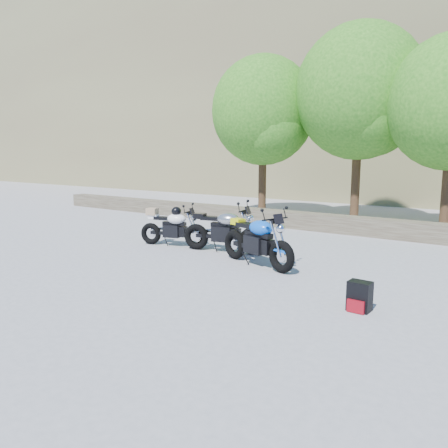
{
  "coord_description": "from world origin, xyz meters",
  "views": [
    {
      "loc": [
        5.6,
        -6.58,
        2.22
      ],
      "look_at": [
        0.2,
        1.0,
        0.75
      ],
      "focal_mm": 35.0,
      "sensor_mm": 36.0,
      "label": 1
    }
  ],
  "objects_px": {
    "backpack": "(359,297)",
    "blue_bike": "(257,241)",
    "white_bike": "(172,227)",
    "silver_bike": "(224,231)"
  },
  "relations": [
    {
      "from": "silver_bike",
      "to": "white_bike",
      "type": "height_order",
      "value": "silver_bike"
    },
    {
      "from": "silver_bike",
      "to": "backpack",
      "type": "relative_size",
      "value": 4.58
    },
    {
      "from": "backpack",
      "to": "white_bike",
      "type": "bearing_deg",
      "value": 163.18
    },
    {
      "from": "silver_bike",
      "to": "backpack",
      "type": "height_order",
      "value": "silver_bike"
    },
    {
      "from": "silver_bike",
      "to": "white_bike",
      "type": "xyz_separation_m",
      "value": [
        -1.43,
        -0.18,
        -0.01
      ]
    },
    {
      "from": "silver_bike",
      "to": "backpack",
      "type": "bearing_deg",
      "value": -40.49
    },
    {
      "from": "silver_bike",
      "to": "white_bike",
      "type": "bearing_deg",
      "value": 174.32
    },
    {
      "from": "white_bike",
      "to": "silver_bike",
      "type": "bearing_deg",
      "value": -8.64
    },
    {
      "from": "white_bike",
      "to": "blue_bike",
      "type": "bearing_deg",
      "value": -25.32
    },
    {
      "from": "backpack",
      "to": "blue_bike",
      "type": "bearing_deg",
      "value": 154.02
    }
  ]
}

